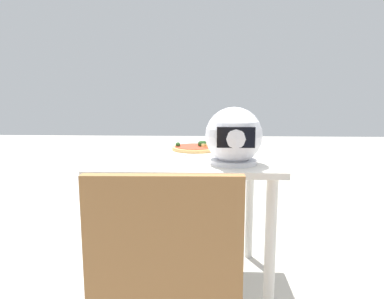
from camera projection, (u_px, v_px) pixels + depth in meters
name	position (u px, v px, depth m)	size (l,w,h in m)	color
ground_plane	(189.00, 285.00, 2.01)	(14.00, 14.00, 0.00)	#B2ADA3
dining_table	(189.00, 174.00, 1.90)	(0.88, 0.87, 0.76)	beige
pizza_plate	(195.00, 151.00, 1.96)	(0.29, 0.29, 0.01)	white
pizza	(196.00, 148.00, 1.95)	(0.26, 0.26, 0.05)	tan
motorcycle_helmet	(234.00, 137.00, 1.62)	(0.26, 0.26, 0.26)	silver
drinking_glass	(246.00, 138.00, 2.13)	(0.07, 0.07, 0.11)	silver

